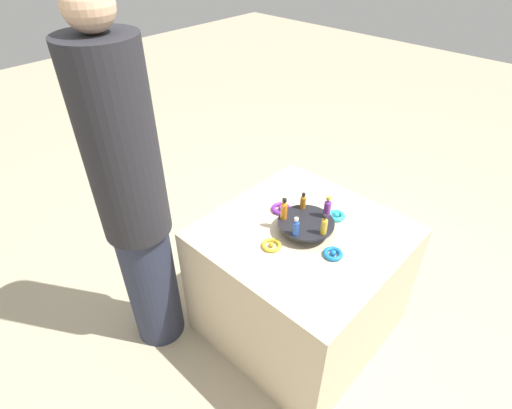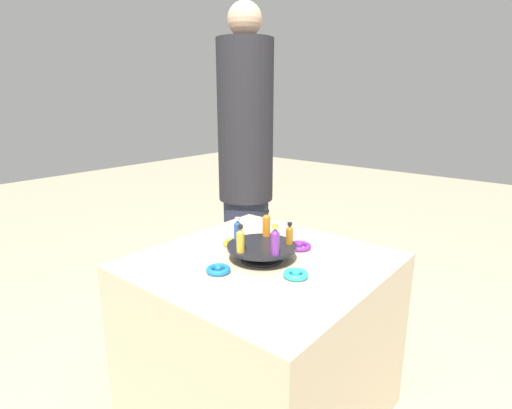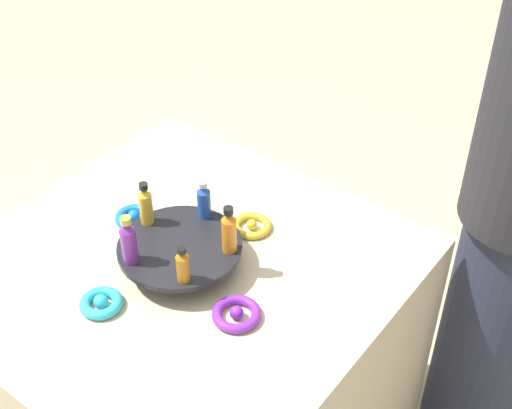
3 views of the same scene
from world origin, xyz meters
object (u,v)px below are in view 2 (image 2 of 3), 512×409
at_px(bottle_amber, 290,234).
at_px(ribbon_bow_blue, 218,270).
at_px(ribbon_bow_teal, 296,274).
at_px(ribbon_bow_gold, 234,243).
at_px(display_stand, 262,250).
at_px(ribbon_bow_purple, 299,246).
at_px(bottle_purple, 275,241).
at_px(bottle_blue, 238,230).
at_px(bottle_gold, 240,240).
at_px(person_figure, 246,172).
at_px(bottle_orange, 266,224).

distance_m(bottle_amber, ribbon_bow_blue, 0.31).
bearing_deg(ribbon_bow_teal, ribbon_bow_gold, -103.81).
bearing_deg(display_stand, ribbon_bow_purple, 166.19).
bearing_deg(ribbon_bow_purple, bottle_amber, 13.53).
bearing_deg(display_stand, bottle_purple, 64.80).
bearing_deg(bottle_purple, ribbon_bow_blue, -44.95).
bearing_deg(bottle_purple, bottle_blue, -97.20).
bearing_deg(ribbon_bow_teal, bottle_gold, -73.59).
relative_size(display_stand, bottle_blue, 2.85).
relative_size(ribbon_bow_blue, person_figure, 0.05).
bearing_deg(bottle_amber, display_stand, -43.20).
bearing_deg(ribbon_bow_teal, bottle_amber, -137.05).
height_order(bottle_blue, ribbon_bow_teal, bottle_blue).
height_order(bottle_purple, bottle_amber, bottle_purple).
height_order(display_stand, bottle_amber, bottle_amber).
relative_size(bottle_amber, bottle_orange, 0.76).
xyz_separation_m(bottle_amber, bottle_orange, (-0.02, -0.13, 0.01)).
distance_m(display_stand, ribbon_bow_teal, 0.20).
bearing_deg(person_figure, ribbon_bow_gold, -9.32).
bearing_deg(ribbon_bow_teal, ribbon_bow_purple, -148.81).
distance_m(ribbon_bow_purple, ribbon_bow_blue, 0.39).
xyz_separation_m(ribbon_bow_purple, ribbon_bow_gold, (0.14, -0.24, -0.00)).
relative_size(bottle_purple, ribbon_bow_gold, 1.26).
height_order(bottle_amber, ribbon_bow_teal, bottle_amber).
xyz_separation_m(ribbon_bow_gold, ribbon_bow_teal, (0.09, 0.38, 0.00)).
relative_size(bottle_amber, ribbon_bow_purple, 0.85).
distance_m(bottle_orange, ribbon_bow_teal, 0.30).
xyz_separation_m(ribbon_bow_gold, person_figure, (-0.50, -0.37, 0.19)).
xyz_separation_m(bottle_gold, ribbon_bow_blue, (0.08, -0.03, -0.10)).
xyz_separation_m(bottle_amber, person_figure, (-0.47, -0.63, 0.10)).
xyz_separation_m(bottle_orange, ribbon_bow_blue, (0.29, 0.01, -0.10)).
distance_m(ribbon_bow_gold, person_figure, 0.65).
bearing_deg(ribbon_bow_blue, ribbon_bow_teal, 121.19).
xyz_separation_m(ribbon_bow_blue, person_figure, (-0.74, -0.51, 0.19)).
height_order(ribbon_bow_teal, person_figure, person_figure).
bearing_deg(bottle_blue, bottle_purple, 82.80).
bearing_deg(ribbon_bow_blue, bottle_gold, 158.26).
relative_size(bottle_purple, bottle_orange, 1.03).
relative_size(bottle_orange, ribbon_bow_teal, 1.26).
bearing_deg(bottle_blue, bottle_amber, 118.80).
distance_m(bottle_orange, bottle_gold, 0.21).
height_order(bottle_orange, ribbon_bow_blue, bottle_orange).
bearing_deg(ribbon_bow_purple, ribbon_bow_teal, 31.19).
xyz_separation_m(bottle_amber, ribbon_bow_gold, (0.03, -0.26, -0.09)).
bearing_deg(ribbon_bow_purple, display_stand, -13.81).
relative_size(bottle_orange, bottle_blue, 1.19).
relative_size(display_stand, bottle_orange, 2.39).
bearing_deg(ribbon_bow_gold, ribbon_bow_teal, 76.19).
xyz_separation_m(ribbon_bow_purple, person_figure, (-0.36, -0.60, 0.19)).
height_order(display_stand, ribbon_bow_teal, display_stand).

